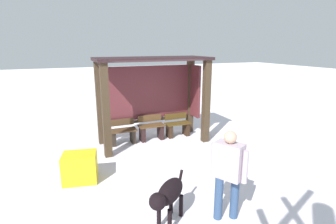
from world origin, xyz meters
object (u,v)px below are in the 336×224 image
Objects in this scene: dog at (168,194)px; bench_left_inside at (123,134)px; bus_shelter at (154,86)px; bench_center_inside at (151,130)px; grit_bin at (80,167)px; bench_right_inside at (178,127)px; person_walking at (228,169)px.

bench_left_inside is at bearing 87.66° from dog.
bus_shelter is 4.07× the size of bench_left_inside.
dog is (-1.06, -3.90, 0.23)m from bench_center_inside.
bench_center_inside is (0.90, -0.00, 0.01)m from bench_left_inside.
dog is (-0.16, -3.90, 0.24)m from bench_left_inside.
bench_left_inside reaches higher than grit_bin.
bus_shelter is at bearing -35.52° from bench_center_inside.
bench_right_inside reaches higher than grit_bin.
bus_shelter is 1.39m from bench_center_inside.
dog is at bearing -92.34° from bench_left_inside.
bench_left_inside is at bearing 176.15° from bus_shelter.
bus_shelter is 1.71m from bench_left_inside.
person_walking is at bearing -46.38° from grit_bin.
bus_shelter reaches higher than bench_right_inside.
bus_shelter reaches higher than person_walking.
dog reaches higher than bench_left_inside.
bench_left_inside is at bearing -179.98° from bench_right_inside.
dog is 1.21× the size of grit_bin.
bench_center_inside is 0.94× the size of dog.
bench_center_inside is at bearing 74.85° from dog.
person_walking is at bearing -91.22° from bench_center_inside.
bench_center_inside is at bearing 39.08° from grit_bin.
person_walking is (-0.18, -4.05, -0.79)m from bus_shelter.
bench_center_inside is 4.16m from person_walking.
bus_shelter is 4.07× the size of bench_right_inside.
bench_center_inside is 0.90m from bench_right_inside.
person_walking is (0.81, -4.11, 0.60)m from bench_left_inside.
bus_shelter is 1.61m from bench_right_inside.
bench_left_inside is (-0.99, 0.07, -1.39)m from bus_shelter.
dog reaches higher than bench_center_inside.
bench_right_inside is at bearing 0.02° from bench_left_inside.
grit_bin is (-3.15, -1.84, 0.00)m from bench_right_inside.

